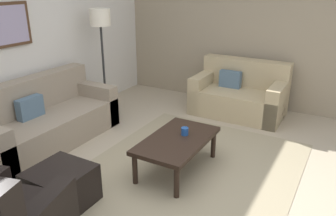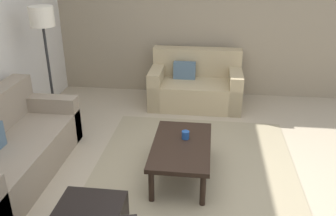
% 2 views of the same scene
% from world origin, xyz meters
% --- Properties ---
extents(ground_plane, '(8.00, 8.00, 0.00)m').
position_xyz_m(ground_plane, '(0.00, 0.00, 0.00)').
color(ground_plane, tan).
extents(stone_feature_panel, '(0.12, 5.20, 2.80)m').
position_xyz_m(stone_feature_panel, '(3.00, 0.00, 1.40)').
color(stone_feature_panel, gray).
rests_on(stone_feature_panel, ground_plane).
extents(area_rug, '(3.53, 2.37, 0.01)m').
position_xyz_m(area_rug, '(0.00, 0.00, 0.00)').
color(area_rug, gray).
rests_on(area_rug, ground_plane).
extents(couch_main, '(2.01, 0.87, 0.88)m').
position_xyz_m(couch_main, '(0.05, 2.11, 0.30)').
color(couch_main, gray).
rests_on(couch_main, ground_plane).
extents(couch_loveseat, '(0.87, 1.47, 0.88)m').
position_xyz_m(couch_loveseat, '(2.46, 0.10, 0.30)').
color(couch_loveseat, tan).
rests_on(couch_loveseat, ground_plane).
extents(coffee_table, '(1.10, 0.64, 0.41)m').
position_xyz_m(coffee_table, '(0.30, 0.15, 0.36)').
color(coffee_table, black).
rests_on(coffee_table, ground_plane).
extents(cup, '(0.09, 0.09, 0.09)m').
position_xyz_m(cup, '(0.43, 0.12, 0.46)').
color(cup, '#1E478C').
rests_on(cup, coffee_table).
extents(lamp_standing, '(0.32, 0.32, 1.71)m').
position_xyz_m(lamp_standing, '(1.35, 2.08, 1.41)').
color(lamp_standing, black).
rests_on(lamp_standing, ground_plane).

